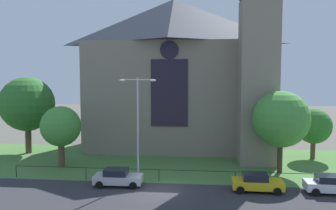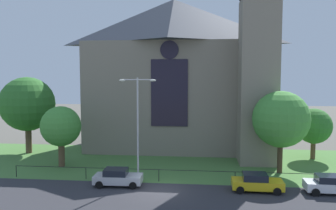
# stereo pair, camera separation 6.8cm
# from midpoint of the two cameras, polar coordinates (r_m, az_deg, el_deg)

# --- Properties ---
(ground) EXTENTS (160.00, 160.00, 0.00)m
(ground) POSITION_cam_midpoint_polar(r_m,az_deg,el_deg) (38.99, 0.64, -9.50)
(ground) COLOR #56544C
(road_asphalt) EXTENTS (120.00, 8.00, 0.01)m
(road_asphalt) POSITION_cam_midpoint_polar(r_m,az_deg,el_deg) (27.57, -1.71, -15.56)
(road_asphalt) COLOR #2D2D33
(road_asphalt) RESTS_ON ground
(grass_verge) EXTENTS (120.00, 20.00, 0.01)m
(grass_verge) POSITION_cam_midpoint_polar(r_m,az_deg,el_deg) (37.06, 0.35, -10.25)
(grass_verge) COLOR #477538
(grass_verge) RESTS_ON ground
(church_building) EXTENTS (23.20, 16.20, 26.00)m
(church_building) POSITION_cam_midpoint_polar(r_m,az_deg,el_deg) (45.62, 1.92, 5.57)
(church_building) COLOR gray
(church_building) RESTS_ON ground
(iron_railing) EXTENTS (27.67, 0.07, 1.13)m
(iron_railing) POSITION_cam_midpoint_polar(r_m,az_deg,el_deg) (31.58, -1.50, -11.09)
(iron_railing) COLOR black
(iron_railing) RESTS_ON ground
(tree_right_far) EXTENTS (4.12, 4.12, 5.94)m
(tree_right_far) POSITION_cam_midpoint_polar(r_m,az_deg,el_deg) (43.09, 23.40, -3.31)
(tree_right_far) COLOR brown
(tree_right_far) RESTS_ON ground
(tree_left_far) EXTENTS (6.79, 6.79, 9.61)m
(tree_left_far) POSITION_cam_midpoint_polar(r_m,az_deg,el_deg) (45.95, -22.57, 0.12)
(tree_left_far) COLOR brown
(tree_left_far) RESTS_ON ground
(tree_left_near) EXTENTS (4.29, 4.29, 6.49)m
(tree_left_near) POSITION_cam_midpoint_polar(r_m,az_deg,el_deg) (37.97, -17.57, -3.49)
(tree_left_near) COLOR brown
(tree_left_near) RESTS_ON ground
(tree_right_near) EXTENTS (5.62, 5.62, 8.22)m
(tree_right_near) POSITION_cam_midpoint_polar(r_m,az_deg,el_deg) (35.38, 18.54, -2.31)
(tree_right_near) COLOR #423021
(tree_right_near) RESTS_ON ground
(streetlamp_near) EXTENTS (3.37, 0.26, 9.54)m
(streetlamp_near) POSITION_cam_midpoint_polar(r_m,az_deg,el_deg) (30.81, -5.07, -2.05)
(streetlamp_near) COLOR #B2B2B7
(streetlamp_near) RESTS_ON ground
(parked_car_silver) EXTENTS (4.25, 2.12, 1.51)m
(parked_car_silver) POSITION_cam_midpoint_polar(r_m,az_deg,el_deg) (30.82, -8.42, -11.96)
(parked_car_silver) COLOR #B7B7BC
(parked_car_silver) RESTS_ON ground
(parked_car_yellow) EXTENTS (4.22, 2.07, 1.51)m
(parked_car_yellow) POSITION_cam_midpoint_polar(r_m,az_deg,el_deg) (30.05, 14.78, -12.50)
(parked_car_yellow) COLOR gold
(parked_car_yellow) RESTS_ON ground
(parked_car_white) EXTENTS (4.26, 2.15, 1.51)m
(parked_car_white) POSITION_cam_midpoint_polar(r_m,az_deg,el_deg) (31.57, 25.82, -11.98)
(parked_car_white) COLOR silver
(parked_car_white) RESTS_ON ground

